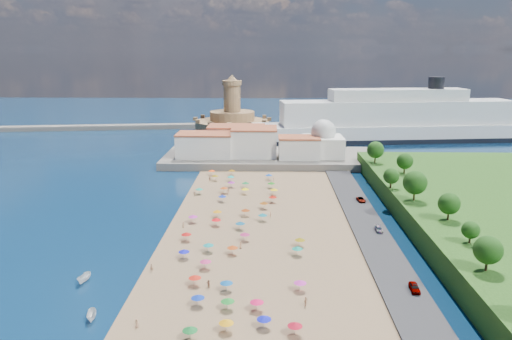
{
  "coord_description": "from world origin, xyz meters",
  "views": [
    {
      "loc": [
        8.31,
        -129.26,
        45.35
      ],
      "look_at": [
        4.0,
        25.0,
        8.0
      ],
      "focal_mm": 35.0,
      "sensor_mm": 36.0,
      "label": 1
    }
  ],
  "objects": [
    {
      "name": "fortress",
      "position": [
        -12.0,
        138.0,
        6.68
      ],
      "size": [
        40.0,
        40.0,
        32.4
      ],
      "color": "#A57E52",
      "rests_on": "ground"
    },
    {
      "name": "moored_boats",
      "position": [
        -25.7,
        -44.9,
        0.8
      ],
      "size": [
        8.82,
        18.46,
        1.65
      ],
      "color": "white",
      "rests_on": "ground"
    },
    {
      "name": "breakwater",
      "position": [
        -110.0,
        153.0,
        1.3
      ],
      "size": [
        199.03,
        34.77,
        2.6
      ],
      "primitive_type": "cube",
      "rotation": [
        0.0,
        0.0,
        0.14
      ],
      "color": "#59544C",
      "rests_on": "ground"
    },
    {
      "name": "terrace",
      "position": [
        10.0,
        73.0,
        1.5
      ],
      "size": [
        90.0,
        36.0,
        3.0
      ],
      "primitive_type": "cube",
      "color": "#59544C",
      "rests_on": "ground"
    },
    {
      "name": "jetty",
      "position": [
        -12.0,
        108.0,
        1.2
      ],
      "size": [
        18.0,
        70.0,
        2.4
      ],
      "primitive_type": "cube",
      "color": "#59544C",
      "rests_on": "ground"
    },
    {
      "name": "domed_building",
      "position": [
        30.0,
        71.0,
        8.97
      ],
      "size": [
        16.0,
        16.0,
        15.0
      ],
      "color": "silver",
      "rests_on": "terrace"
    },
    {
      "name": "beach_parasols",
      "position": [
        -0.61,
        -10.4,
        2.15
      ],
      "size": [
        32.14,
        115.59,
        2.2
      ],
      "color": "gray",
      "rests_on": "beach"
    },
    {
      "name": "waterfront_buildings",
      "position": [
        -3.05,
        73.64,
        7.88
      ],
      "size": [
        57.0,
        29.0,
        11.0
      ],
      "color": "silver",
      "rests_on": "terrace"
    },
    {
      "name": "cruise_ship",
      "position": [
        72.33,
        123.52,
        9.51
      ],
      "size": [
        148.53,
        38.88,
        32.12
      ],
      "color": "black",
      "rests_on": "ground"
    },
    {
      "name": "beachgoers",
      "position": [
        -3.26,
        -6.35,
        1.11
      ],
      "size": [
        32.01,
        95.64,
        1.85
      ],
      "color": "tan",
      "rests_on": "beach"
    },
    {
      "name": "ground",
      "position": [
        0.0,
        0.0,
        0.0
      ],
      "size": [
        700.0,
        700.0,
        0.0
      ],
      "primitive_type": "plane",
      "color": "#071938",
      "rests_on": "ground"
    },
    {
      "name": "hillside_trees",
      "position": [
        48.05,
        -3.01,
        10.27
      ],
      "size": [
        13.47,
        112.85,
        8.13
      ],
      "color": "#382314",
      "rests_on": "hillside"
    },
    {
      "name": "parked_cars",
      "position": [
        36.0,
        -11.81,
        1.35
      ],
      "size": [
        2.51,
        61.84,
        1.44
      ],
      "color": "gray",
      "rests_on": "promenade"
    }
  ]
}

